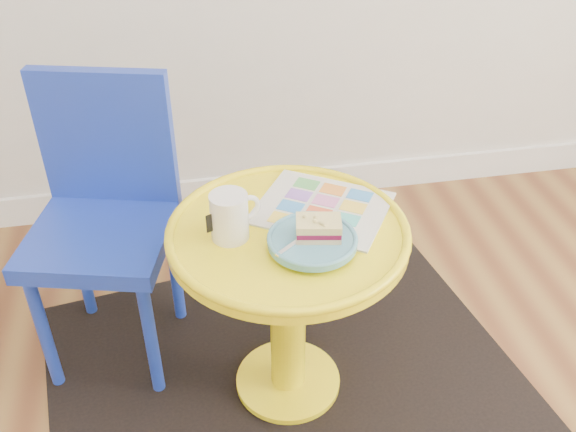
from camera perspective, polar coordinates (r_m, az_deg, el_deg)
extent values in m
cube|color=white|center=(2.61, 1.67, 3.04)|extent=(4.00, 0.02, 0.12)
cube|color=black|center=(1.89, 0.00, -14.60)|extent=(1.45, 1.29, 0.01)
cylinder|color=yellow|center=(1.88, 0.00, -14.43)|extent=(0.29, 0.29, 0.03)
cylinder|color=yellow|center=(1.70, 0.00, -8.75)|extent=(0.09, 0.09, 0.49)
cylinder|color=yellow|center=(1.53, 0.00, -1.68)|extent=(0.58, 0.58, 0.03)
cylinder|color=#1C37B7|center=(1.87, -20.79, -9.89)|extent=(0.03, 0.03, 0.38)
cylinder|color=#1C37B7|center=(1.78, -12.05, -10.84)|extent=(0.03, 0.03, 0.38)
cylinder|color=#1C37B7|center=(2.07, -17.88, -4.28)|extent=(0.03, 0.03, 0.38)
cylinder|color=#1C37B7|center=(1.98, -10.00, -4.83)|extent=(0.03, 0.03, 0.38)
cube|color=#1C37B7|center=(1.77, -16.34, -1.80)|extent=(0.45, 0.45, 0.05)
cube|color=#1C37B7|center=(1.79, -15.87, 6.72)|extent=(0.36, 0.13, 0.38)
cube|color=silver|center=(1.59, 3.03, 0.73)|extent=(0.40, 0.39, 0.01)
cylinder|color=white|center=(1.47, -5.24, -0.04)|extent=(0.09, 0.09, 0.12)
torus|color=white|center=(1.48, -3.62, 0.71)|extent=(0.07, 0.04, 0.07)
cylinder|color=#D1B78C|center=(1.44, -5.35, 1.63)|extent=(0.08, 0.08, 0.01)
cylinder|color=#5295AE|center=(1.46, 2.16, -2.58)|extent=(0.08, 0.08, 0.01)
cylinder|color=#5295AE|center=(1.45, 2.17, -2.23)|extent=(0.20, 0.20, 0.02)
cube|color=#D3BC8C|center=(1.45, 2.72, -1.58)|extent=(0.11, 0.08, 0.01)
cube|color=maroon|center=(1.44, 2.73, -1.16)|extent=(0.11, 0.08, 0.01)
cube|color=#EADB8C|center=(1.43, 2.75, -0.66)|extent=(0.11, 0.08, 0.02)
cube|color=silver|center=(1.42, 0.54, -2.48)|extent=(0.10, 0.08, 0.00)
cube|color=silver|center=(1.47, 2.33, -1.24)|extent=(0.04, 0.04, 0.00)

